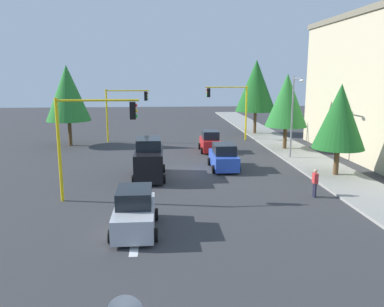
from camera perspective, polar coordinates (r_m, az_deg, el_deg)
The scene contains 16 objects.
ground_plane at distance 28.78m, azimuth -0.86°, elevation -2.79°, with size 120.00×120.00×0.00m, color #353538.
sidewalk_kerb at distance 35.76m, azimuth 15.62°, elevation -0.26°, with size 80.00×4.00×0.15m, color gray.
lane_arrow_near at distance 17.83m, azimuth -8.22°, elevation -12.09°, with size 2.40×1.10×1.10m.
traffic_signal_far_right at distance 42.12m, azimuth -9.96°, elevation 7.05°, with size 0.36×4.59×5.59m.
traffic_signal_far_left at distance 42.60m, azimuth 5.64°, elevation 7.51°, with size 0.36×4.59×5.92m.
traffic_signal_near_right at distance 22.37m, azimuth -14.67°, elevation 3.51°, with size 0.36×4.59×5.86m.
street_lamp_curbside at distance 33.43m, azimuth 14.73°, elevation 6.40°, with size 2.15×0.28×7.00m.
tree_opposite_side at distance 40.91m, azimuth -17.79°, elevation 8.42°, with size 4.40×4.40×8.05m.
tree_roadside_far at distance 47.22m, azimuth 9.38°, elevation 9.77°, with size 4.81×4.81×8.82m.
tree_roadside_near at distance 28.75m, azimuth 20.85°, elevation 5.07°, with size 3.58×3.58×6.51m.
tree_roadside_mid at distance 37.80m, azimuth 13.72°, elevation 7.58°, with size 3.95×3.95×7.21m.
delivery_van_black at distance 27.22m, azimuth -6.30°, elevation -0.92°, with size 4.80×2.22×2.77m.
car_silver at distance 18.28m, azimuth -8.40°, elevation -8.48°, with size 4.10×2.11×1.98m.
car_red at distance 36.50m, azimuth 2.67°, elevation 1.70°, with size 3.69×1.96×1.98m.
car_blue at distance 29.74m, azimuth 4.66°, elevation -0.58°, with size 4.16×2.09×1.98m.
pedestrian_crossing at distance 23.97m, azimuth 17.59°, elevation -4.03°, with size 0.40×0.24×1.70m.
Camera 1 is at (27.83, -1.82, 7.11)m, focal length 36.37 mm.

